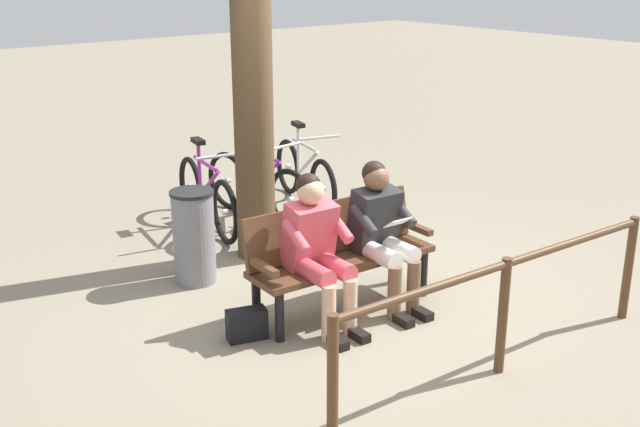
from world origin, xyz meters
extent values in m
plane|color=gray|center=(0.00, 0.00, 0.00)|extent=(40.00, 40.00, 0.00)
cube|color=#51331E|center=(0.21, 0.07, 0.42)|extent=(1.63, 0.55, 0.05)
cube|color=#51331E|center=(0.20, -0.12, 0.66)|extent=(1.61, 0.24, 0.42)
cube|color=#51331E|center=(-0.55, 0.12, 0.56)|extent=(0.09, 0.40, 0.05)
cube|color=#51331E|center=(0.97, 0.02, 0.56)|extent=(0.09, 0.40, 0.05)
cylinder|color=black|center=(-0.50, 0.29, 0.20)|extent=(0.07, 0.07, 0.40)
cylinder|color=black|center=(0.94, 0.19, 0.20)|extent=(0.07, 0.07, 0.40)
cylinder|color=black|center=(-0.52, -0.05, 0.20)|extent=(0.07, 0.07, 0.40)
cylinder|color=black|center=(0.92, -0.15, 0.20)|extent=(0.07, 0.07, 0.40)
cube|color=#262628|center=(-0.11, 0.07, 0.71)|extent=(0.40, 0.33, 0.55)
sphere|color=brown|center=(-0.11, 0.09, 1.06)|extent=(0.21, 0.21, 0.21)
sphere|color=black|center=(-0.11, 0.06, 1.10)|extent=(0.20, 0.20, 0.20)
cylinder|color=white|center=(-0.20, 0.28, 0.49)|extent=(0.18, 0.41, 0.15)
cylinder|color=brown|center=(-0.18, 0.48, 0.23)|extent=(0.11, 0.11, 0.45)
cube|color=black|center=(-0.18, 0.58, 0.04)|extent=(0.10, 0.23, 0.07)
cylinder|color=#262628|center=(-0.30, 0.21, 0.77)|extent=(0.11, 0.31, 0.23)
cylinder|color=white|center=(0.00, 0.26, 0.49)|extent=(0.18, 0.41, 0.15)
cylinder|color=brown|center=(0.02, 0.46, 0.23)|extent=(0.11, 0.11, 0.45)
cube|color=black|center=(0.02, 0.56, 0.04)|extent=(0.10, 0.23, 0.07)
cylinder|color=#262628|center=(0.10, 0.18, 0.77)|extent=(0.11, 0.31, 0.23)
cube|color=silver|center=(-0.09, 0.37, 0.77)|extent=(0.21, 0.13, 0.09)
cube|color=#D84C59|center=(0.53, 0.03, 0.71)|extent=(0.40, 0.33, 0.55)
sphere|color=#D8A884|center=(0.53, 0.05, 1.06)|extent=(0.21, 0.21, 0.21)
sphere|color=black|center=(0.53, 0.02, 1.10)|extent=(0.20, 0.20, 0.20)
cylinder|color=#D84C59|center=(0.44, 0.23, 0.49)|extent=(0.18, 0.41, 0.15)
cylinder|color=#D8A884|center=(0.45, 0.43, 0.23)|extent=(0.11, 0.11, 0.45)
cube|color=black|center=(0.46, 0.53, 0.04)|extent=(0.10, 0.23, 0.07)
cylinder|color=#D84C59|center=(0.34, 0.16, 0.77)|extent=(0.11, 0.31, 0.23)
cylinder|color=#D84C59|center=(0.64, 0.22, 0.49)|extent=(0.18, 0.41, 0.15)
cylinder|color=#D8A884|center=(0.65, 0.42, 0.23)|extent=(0.11, 0.11, 0.45)
cube|color=black|center=(0.66, 0.52, 0.04)|extent=(0.10, 0.23, 0.07)
cylinder|color=#D84C59|center=(0.73, 0.13, 0.77)|extent=(0.11, 0.31, 0.23)
cube|color=black|center=(1.12, 0.01, 0.12)|extent=(0.33, 0.22, 0.24)
cylinder|color=#4C3823|center=(0.06, -1.38, 1.71)|extent=(0.37, 0.37, 3.41)
cylinder|color=slate|center=(0.85, -1.19, 0.40)|extent=(0.37, 0.37, 0.81)
cylinder|color=black|center=(0.85, -1.19, 0.82)|extent=(0.39, 0.39, 0.03)
torus|color=black|center=(-1.14, -1.84, 0.33)|extent=(0.23, 0.65, 0.66)
cylinder|color=silver|center=(-1.14, -1.84, 0.33)|extent=(0.06, 0.07, 0.06)
torus|color=black|center=(-1.40, -2.83, 0.33)|extent=(0.23, 0.65, 0.66)
cylinder|color=silver|center=(-1.40, -2.83, 0.33)|extent=(0.06, 0.07, 0.06)
cylinder|color=silver|center=(-1.27, -2.33, 0.71)|extent=(0.20, 0.62, 0.04)
cylinder|color=silver|center=(-1.25, -2.26, 0.51)|extent=(0.19, 0.59, 0.43)
cylinder|color=silver|center=(-1.32, -2.51, 0.63)|extent=(0.04, 0.04, 0.55)
cube|color=black|center=(-1.32, -2.51, 0.91)|extent=(0.14, 0.24, 0.05)
cylinder|color=#B2B2B7|center=(-1.16, -1.94, 0.88)|extent=(0.47, 0.15, 0.03)
torus|color=black|center=(-0.63, -1.75, 0.33)|extent=(0.14, 0.66, 0.66)
cylinder|color=silver|center=(-0.63, -1.75, 0.33)|extent=(0.06, 0.07, 0.06)
torus|color=black|center=(-0.50, -2.77, 0.33)|extent=(0.14, 0.66, 0.66)
cylinder|color=silver|center=(-0.50, -2.77, 0.33)|extent=(0.06, 0.07, 0.06)
cylinder|color=#8C268C|center=(-0.57, -2.26, 0.71)|extent=(0.12, 0.63, 0.04)
cylinder|color=#8C268C|center=(-0.58, -2.18, 0.51)|extent=(0.11, 0.60, 0.43)
cylinder|color=#8C268C|center=(-0.54, -2.44, 0.63)|extent=(0.04, 0.04, 0.55)
cube|color=black|center=(-0.54, -2.44, 0.91)|extent=(0.12, 0.23, 0.05)
cylinder|color=#B2B2B7|center=(-0.62, -1.86, 0.88)|extent=(0.48, 0.09, 0.03)
torus|color=black|center=(0.13, -1.83, 0.33)|extent=(0.18, 0.66, 0.66)
cylinder|color=silver|center=(0.13, -1.83, 0.33)|extent=(0.06, 0.07, 0.06)
torus|color=black|center=(-0.06, -2.83, 0.33)|extent=(0.18, 0.66, 0.66)
cylinder|color=silver|center=(-0.06, -2.83, 0.33)|extent=(0.06, 0.07, 0.06)
cylinder|color=#8C268C|center=(0.03, -2.33, 0.71)|extent=(0.16, 0.63, 0.04)
cylinder|color=#8C268C|center=(0.05, -2.25, 0.51)|extent=(0.15, 0.59, 0.43)
cylinder|color=#8C268C|center=(0.00, -2.51, 0.63)|extent=(0.04, 0.04, 0.55)
cube|color=black|center=(0.00, -2.51, 0.91)|extent=(0.13, 0.23, 0.05)
cylinder|color=#B2B2B7|center=(0.11, -1.93, 0.88)|extent=(0.48, 0.12, 0.03)
cylinder|color=#51331E|center=(-1.43, 1.60, 0.42)|extent=(0.07, 0.07, 0.85)
cylinder|color=#51331E|center=(0.02, 1.52, 0.42)|extent=(0.07, 0.07, 0.85)
cylinder|color=#51331E|center=(1.47, 1.44, 0.42)|extent=(0.07, 0.07, 0.85)
cylinder|color=#51331E|center=(0.02, 1.52, 0.81)|extent=(2.91, 0.21, 0.06)
camera|label=1|loc=(4.05, 4.51, 2.79)|focal=44.10mm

